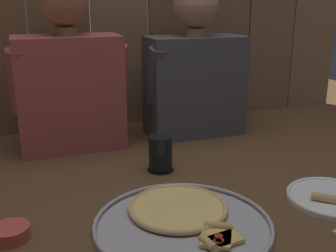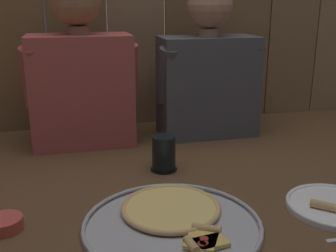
{
  "view_description": "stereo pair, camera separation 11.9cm",
  "coord_description": "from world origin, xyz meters",
  "px_view_note": "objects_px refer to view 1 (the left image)",
  "views": [
    {
      "loc": [
        -0.4,
        -0.97,
        0.53
      ],
      "look_at": [
        -0.02,
        0.1,
        0.18
      ],
      "focal_mm": 44.2,
      "sensor_mm": 36.0,
      "label": 1
    },
    {
      "loc": [
        -0.29,
        -1.01,
        0.53
      ],
      "look_at": [
        -0.02,
        0.1,
        0.18
      ],
      "focal_mm": 44.2,
      "sensor_mm": 36.0,
      "label": 2
    }
  ],
  "objects_px": {
    "pizza_tray": "(182,218)",
    "diner_right": "(195,67)",
    "drinking_glass": "(160,154)",
    "diner_left": "(68,72)",
    "dipping_bowl": "(10,232)",
    "dinner_plate": "(332,198)"
  },
  "relations": [
    {
      "from": "pizza_tray",
      "to": "diner_right",
      "type": "xyz_separation_m",
      "value": [
        0.31,
        0.66,
        0.26
      ]
    },
    {
      "from": "pizza_tray",
      "to": "drinking_glass",
      "type": "relative_size",
      "value": 3.83
    },
    {
      "from": "diner_right",
      "to": "diner_left",
      "type": "bearing_deg",
      "value": 180.0
    },
    {
      "from": "diner_left",
      "to": "diner_right",
      "type": "distance_m",
      "value": 0.49
    },
    {
      "from": "diner_right",
      "to": "pizza_tray",
      "type": "bearing_deg",
      "value": -115.23
    },
    {
      "from": "diner_left",
      "to": "pizza_tray",
      "type": "bearing_deg",
      "value": -74.5
    },
    {
      "from": "dipping_bowl",
      "to": "pizza_tray",
      "type": "bearing_deg",
      "value": -8.91
    },
    {
      "from": "drinking_glass",
      "to": "dipping_bowl",
      "type": "distance_m",
      "value": 0.53
    },
    {
      "from": "dipping_bowl",
      "to": "diner_left",
      "type": "height_order",
      "value": "diner_left"
    },
    {
      "from": "diner_left",
      "to": "diner_right",
      "type": "height_order",
      "value": "diner_left"
    },
    {
      "from": "diner_left",
      "to": "drinking_glass",
      "type": "bearing_deg",
      "value": -54.42
    },
    {
      "from": "pizza_tray",
      "to": "dipping_bowl",
      "type": "xyz_separation_m",
      "value": [
        -0.4,
        0.06,
        0.01
      ]
    },
    {
      "from": "diner_left",
      "to": "diner_right",
      "type": "bearing_deg",
      "value": -0.0
    },
    {
      "from": "pizza_tray",
      "to": "diner_left",
      "type": "distance_m",
      "value": 0.73
    },
    {
      "from": "dipping_bowl",
      "to": "diner_left",
      "type": "bearing_deg",
      "value": 69.83
    },
    {
      "from": "pizza_tray",
      "to": "diner_left",
      "type": "xyz_separation_m",
      "value": [
        -0.18,
        0.66,
        0.27
      ]
    },
    {
      "from": "dinner_plate",
      "to": "diner_right",
      "type": "relative_size",
      "value": 0.41
    },
    {
      "from": "pizza_tray",
      "to": "dinner_plate",
      "type": "distance_m",
      "value": 0.43
    },
    {
      "from": "pizza_tray",
      "to": "diner_right",
      "type": "height_order",
      "value": "diner_right"
    },
    {
      "from": "drinking_glass",
      "to": "dinner_plate",
      "type": "bearing_deg",
      "value": -43.8
    },
    {
      "from": "pizza_tray",
      "to": "drinking_glass",
      "type": "xyz_separation_m",
      "value": [
        0.05,
        0.33,
        0.05
      ]
    },
    {
      "from": "dinner_plate",
      "to": "diner_left",
      "type": "bearing_deg",
      "value": 131.55
    }
  ]
}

